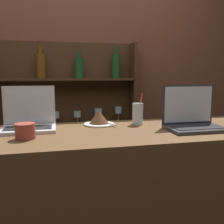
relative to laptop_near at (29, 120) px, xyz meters
The scene contains 8 objects.
bar_counter 0.69m from the laptop_near, 22.43° to the right, with size 2.19×0.61×1.05m.
back_wall 1.01m from the laptop_near, 69.26° to the left, with size 7.00×0.06×2.70m.
back_shelf 0.90m from the laptop_near, 73.45° to the left, with size 1.27×0.18×1.65m.
laptop_near is the anchor object (origin of this frame).
laptop_far 0.92m from the laptop_near, 12.03° to the right, with size 0.32×0.21×0.25m.
cake_plate 0.41m from the laptop_near, ahead, with size 0.18×0.19×0.09m.
water_glass 0.64m from the laptop_near, ahead, with size 0.07×0.07×0.19m.
coffee_cup 0.22m from the laptop_near, 89.13° to the right, with size 0.09×0.09×0.07m.
Camera 1 is at (-0.20, -0.99, 1.35)m, focal length 40.00 mm.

